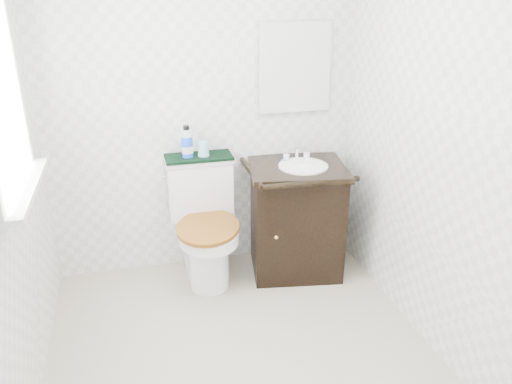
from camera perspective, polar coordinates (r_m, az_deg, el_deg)
name	(u,v)px	position (r m, az deg, el deg)	size (l,w,h in m)	color
floor	(245,362)	(3.01, -1.31, -18.81)	(2.40, 2.40, 0.00)	#A99C88
wall_back	(203,108)	(3.52, -6.04, 9.56)	(2.40, 2.40, 0.00)	white
wall_front	(345,311)	(1.37, 10.16, -13.23)	(2.40, 2.40, 0.00)	white
wall_right	(445,146)	(2.83, 20.76, 4.91)	(2.40, 2.40, 0.00)	white
mirror	(295,68)	(3.60, 4.46, 13.96)	(0.50, 0.02, 0.60)	silver
toilet	(204,229)	(3.58, -5.92, -4.26)	(0.52, 0.69, 0.87)	white
vanity	(296,216)	(3.64, 4.61, -2.76)	(0.75, 0.67, 0.92)	black
trash_bin	(279,258)	(3.64, 2.67, -7.53)	(0.25, 0.22, 0.32)	silver
towel	(199,157)	(3.50, -6.58, 4.00)	(0.46, 0.22, 0.02)	black
mouthwash_bottle	(187,143)	(3.45, -7.88, 5.60)	(0.08, 0.08, 0.22)	blue
cup	(203,149)	(3.48, -6.04, 4.94)	(0.08, 0.08, 0.10)	#91CBEE
soap_bar	(285,160)	(3.57, 3.39, 3.68)	(0.07, 0.05, 0.02)	#197778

